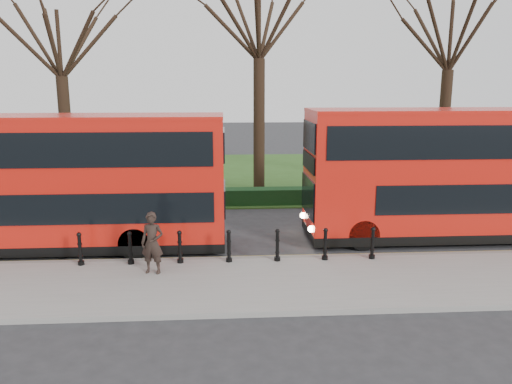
{
  "coord_description": "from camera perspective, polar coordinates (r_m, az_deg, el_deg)",
  "views": [
    {
      "loc": [
        0.17,
        -16.38,
        5.65
      ],
      "look_at": [
        1.24,
        0.5,
        2.0
      ],
      "focal_mm": 35.0,
      "sensor_mm": 36.0,
      "label": 1
    }
  ],
  "objects": [
    {
      "name": "bus_lead",
      "position": [
        18.39,
        -22.17,
        0.91
      ],
      "size": [
        11.69,
        2.68,
        4.65
      ],
      "color": "red",
      "rests_on": "ground"
    },
    {
      "name": "yellow_line_inner",
      "position": [
        16.86,
        -4.02,
        -7.42
      ],
      "size": [
        60.0,
        0.1,
        0.01
      ],
      "primitive_type": "cube",
      "color": "yellow",
      "rests_on": "ground"
    },
    {
      "name": "ground",
      "position": [
        17.33,
        -4.01,
        -6.88
      ],
      "size": [
        120.0,
        120.0,
        0.0
      ],
      "primitive_type": "plane",
      "color": "#28282B",
      "rests_on": "ground"
    },
    {
      "name": "yellow_line_outer",
      "position": [
        16.67,
        -4.03,
        -7.65
      ],
      "size": [
        60.0,
        0.1,
        0.01
      ],
      "primitive_type": "cube",
      "color": "yellow",
      "rests_on": "ground"
    },
    {
      "name": "kerb",
      "position": [
        16.36,
        -4.04,
        -7.78
      ],
      "size": [
        60.0,
        0.25,
        0.16
      ],
      "primitive_type": "cube",
      "color": "slate",
      "rests_on": "ground"
    },
    {
      "name": "pavement",
      "position": [
        14.5,
        -4.08,
        -10.47
      ],
      "size": [
        60.0,
        4.0,
        0.15
      ],
      "primitive_type": "cube",
      "color": "gray",
      "rests_on": "ground"
    },
    {
      "name": "hedge",
      "position": [
        23.77,
        -3.94,
        -0.61
      ],
      "size": [
        60.0,
        0.9,
        0.8
      ],
      "primitive_type": "cube",
      "color": "black",
      "rests_on": "ground"
    },
    {
      "name": "tree_left",
      "position": [
        27.72,
        -21.65,
        16.22
      ],
      "size": [
        7.05,
        7.05,
        11.01
      ],
      "color": "black",
      "rests_on": "ground"
    },
    {
      "name": "tree_right",
      "position": [
        29.05,
        21.41,
        16.97
      ],
      "size": [
        7.46,
        7.46,
        11.66
      ],
      "color": "black",
      "rests_on": "ground"
    },
    {
      "name": "bollard_row",
      "position": [
        15.84,
        -3.11,
        -6.24
      ],
      "size": [
        9.37,
        0.15,
        1.0
      ],
      "color": "black",
      "rests_on": "pavement"
    },
    {
      "name": "bus_rear",
      "position": [
        19.97,
        23.27,
        1.85
      ],
      "size": [
        12.04,
        2.76,
        4.79
      ],
      "color": "red",
      "rests_on": "ground"
    },
    {
      "name": "grass_verge",
      "position": [
        31.88,
        -3.87,
        2.0
      ],
      "size": [
        60.0,
        18.0,
        0.06
      ],
      "primitive_type": "cube",
      "color": "#2A4918",
      "rests_on": "ground"
    },
    {
      "name": "tree_mid",
      "position": [
        26.68,
        0.37,
        19.83
      ],
      "size": [
        8.1,
        8.1,
        12.65
      ],
      "color": "black",
      "rests_on": "ground"
    },
    {
      "name": "pedestrian",
      "position": [
        15.09,
        -11.77,
        -5.72
      ],
      "size": [
        0.75,
        0.57,
        1.86
      ],
      "primitive_type": "imported",
      "rotation": [
        0.0,
        0.0,
        -0.21
      ],
      "color": "black",
      "rests_on": "pavement"
    }
  ]
}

